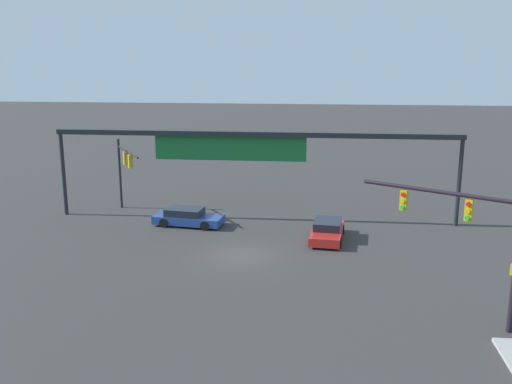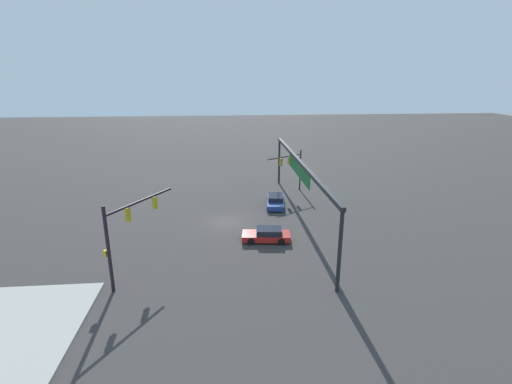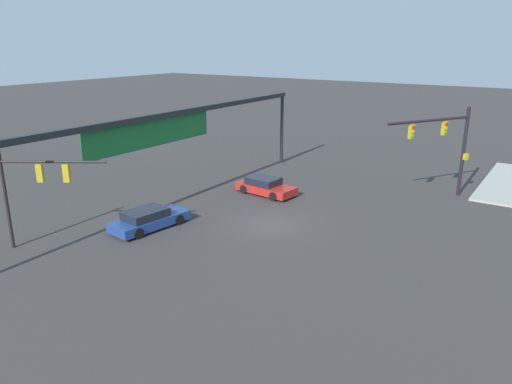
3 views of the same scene
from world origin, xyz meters
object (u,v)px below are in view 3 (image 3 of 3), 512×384
at_px(traffic_signal_opposite_side, 447,139).
at_px(sedan_car_approaching, 149,219).
at_px(traffic_signal_near_corner, 35,181).
at_px(sedan_car_waiting_far, 265,186).

xyz_separation_m(traffic_signal_opposite_side, sedan_car_approaching, (-15.54, 13.03, -3.69)).
bearing_deg(traffic_signal_near_corner, sedan_car_approaching, 30.33).
bearing_deg(sedan_car_waiting_far, traffic_signal_near_corner, -101.99).
bearing_deg(traffic_signal_opposite_side, sedan_car_waiting_far, -30.50).
xyz_separation_m(traffic_signal_near_corner, traffic_signal_opposite_side, (20.74, -15.70, 0.54)).
height_order(traffic_signal_opposite_side, sedan_car_approaching, traffic_signal_opposite_side).
xyz_separation_m(sedan_car_approaching, sedan_car_waiting_far, (9.55, -2.13, -0.00)).
xyz_separation_m(traffic_signal_near_corner, sedan_car_waiting_far, (14.75, -4.81, -3.15)).
relative_size(sedan_car_approaching, sedan_car_waiting_far, 1.09).
bearing_deg(traffic_signal_near_corner, traffic_signal_opposite_side, 20.39).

